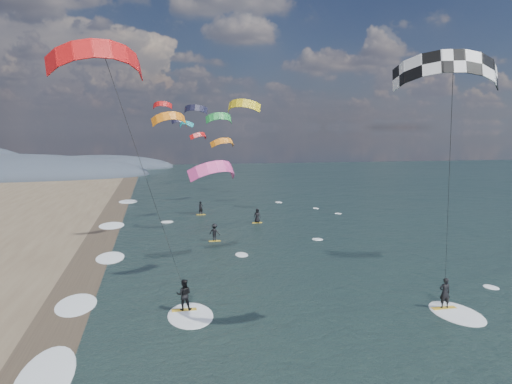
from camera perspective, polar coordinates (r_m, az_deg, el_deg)
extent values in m
cube|color=#382D23|center=(28.24, -22.44, -15.33)|extent=(3.00, 240.00, 0.00)
ellipsoid|color=#3D4756|center=(136.87, -17.78, 2.58)|extent=(40.00, 18.00, 7.00)
cube|color=gold|center=(32.25, 20.69, -12.32)|extent=(1.49, 0.45, 0.06)
imported|color=black|center=(31.95, 20.77, -10.71)|extent=(0.68, 0.46, 1.83)
ellipsoid|color=white|center=(31.79, 21.94, -12.73)|extent=(2.60, 4.20, 0.12)
cylinder|color=black|center=(27.05, 21.15, -0.06)|extent=(0.02, 0.02, 14.13)
cube|color=gold|center=(30.26, -8.20, -13.22)|extent=(1.45, 0.44, 0.07)
imported|color=black|center=(29.94, -8.24, -11.52)|extent=(0.98, 0.81, 1.84)
ellipsoid|color=white|center=(29.54, -7.52, -13.80)|extent=(2.60, 4.20, 0.12)
cylinder|color=black|center=(25.49, -12.07, 0.39)|extent=(0.02, 0.02, 14.41)
cube|color=gold|center=(47.40, -4.75, -5.59)|extent=(1.10, 0.35, 0.05)
imported|color=black|center=(47.21, -4.76, -4.59)|extent=(1.22, 1.05, 1.63)
cube|color=gold|center=(56.13, 0.14, -3.52)|extent=(1.10, 0.35, 0.05)
imported|color=black|center=(55.99, 0.14, -2.70)|extent=(0.83, 0.61, 1.57)
cube|color=gold|center=(61.71, -6.32, -2.57)|extent=(1.10, 0.35, 0.05)
imported|color=black|center=(61.57, -6.33, -1.81)|extent=(0.70, 0.62, 1.60)
ellipsoid|color=white|center=(24.44, -21.40, -18.97)|extent=(2.40, 5.40, 0.11)
ellipsoid|color=white|center=(32.66, -18.62, -12.04)|extent=(2.40, 5.40, 0.11)
ellipsoid|color=white|center=(43.13, -16.78, -7.22)|extent=(2.40, 5.40, 0.11)
ellipsoid|color=white|center=(56.75, -15.46, -3.70)|extent=(2.40, 5.40, 0.11)
ellipsoid|color=white|center=(74.46, -14.49, -1.07)|extent=(2.40, 5.40, 0.11)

